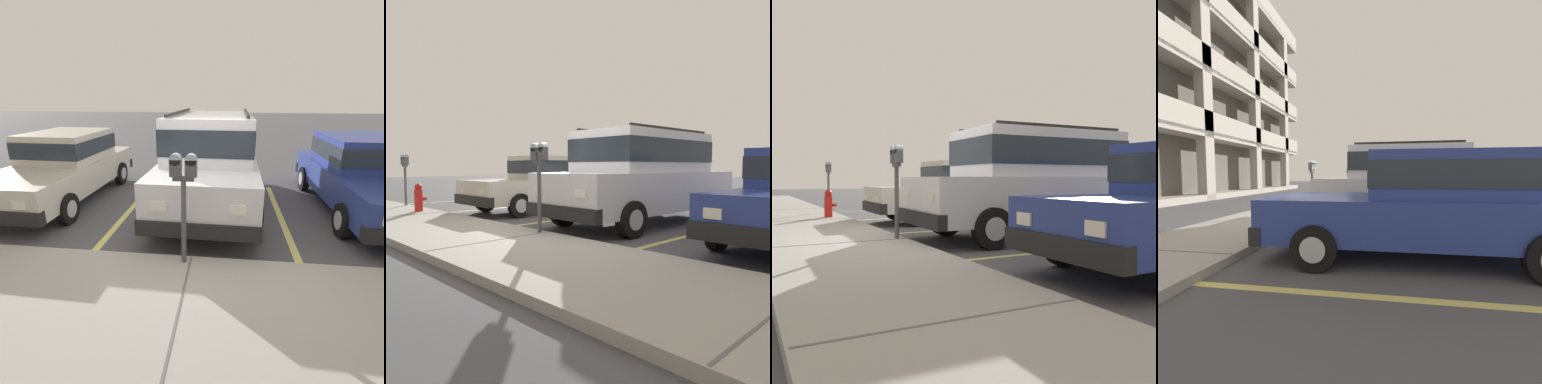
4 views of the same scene
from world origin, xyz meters
TOP-DOWN VIEW (x-y plane):
  - ground_plane at (0.00, 0.00)m, footprint 80.00×80.00m
  - sidewalk at (0.00, 1.30)m, footprint 40.00×2.20m
  - parking_stall_lines at (1.57, -1.40)m, footprint 12.66×4.80m
  - silver_suv at (-0.12, -2.33)m, footprint 2.10×4.82m
  - red_sedan at (-3.28, -2.47)m, footprint 1.88×4.50m
  - dark_hatchback at (3.30, -2.45)m, footprint 1.92×4.52m
  - parking_meter_near at (0.09, 0.35)m, footprint 0.35×0.12m

SIDE VIEW (x-z plane):
  - ground_plane at x=0.00m, z-range -0.10..0.00m
  - parking_stall_lines at x=1.57m, z-range 0.00..0.01m
  - sidewalk at x=0.00m, z-range 0.00..0.12m
  - red_sedan at x=-3.28m, z-range 0.05..1.59m
  - dark_hatchback at x=3.30m, z-range 0.05..1.59m
  - silver_suv at x=-0.12m, z-range 0.07..2.11m
  - parking_meter_near at x=0.09m, z-range 0.49..2.02m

